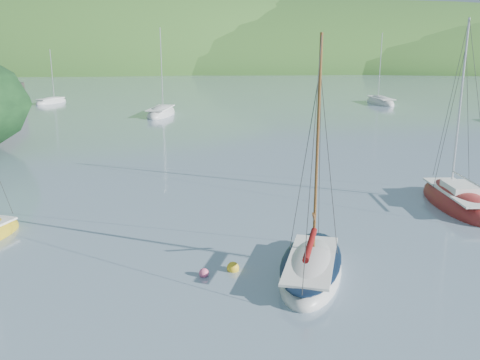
{
  "coord_description": "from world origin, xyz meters",
  "views": [
    {
      "loc": [
        -0.24,
        -19.45,
        9.2
      ],
      "look_at": [
        0.38,
        8.0,
        1.85
      ],
      "focal_mm": 40.0,
      "sensor_mm": 36.0,
      "label": 1
    }
  ],
  "objects_px": {
    "sloop_red": "(457,202)",
    "distant_sloop_a": "(161,114)",
    "daysailer_white": "(311,269)",
    "distant_sloop_b": "(380,102)",
    "distant_sloop_c": "(51,102)"
  },
  "relations": [
    {
      "from": "distant_sloop_c",
      "to": "distant_sloop_a",
      "type": "bearing_deg",
      "value": -11.58
    },
    {
      "from": "daysailer_white",
      "to": "distant_sloop_c",
      "type": "bearing_deg",
      "value": 130.82
    },
    {
      "from": "distant_sloop_a",
      "to": "distant_sloop_b",
      "type": "height_order",
      "value": "distant_sloop_a"
    },
    {
      "from": "sloop_red",
      "to": "distant_sloop_a",
      "type": "bearing_deg",
      "value": 118.64
    },
    {
      "from": "sloop_red",
      "to": "distant_sloop_a",
      "type": "xyz_separation_m",
      "value": [
        -21.03,
        36.64,
        -0.02
      ]
    },
    {
      "from": "sloop_red",
      "to": "distant_sloop_a",
      "type": "distance_m",
      "value": 42.25
    },
    {
      "from": "distant_sloop_c",
      "to": "sloop_red",
      "type": "bearing_deg",
      "value": -27.54
    },
    {
      "from": "distant_sloop_b",
      "to": "distant_sloop_c",
      "type": "bearing_deg",
      "value": 170.64
    },
    {
      "from": "distant_sloop_b",
      "to": "sloop_red",
      "type": "bearing_deg",
      "value": -107.93
    },
    {
      "from": "distant_sloop_a",
      "to": "distant_sloop_c",
      "type": "bearing_deg",
      "value": 152.1
    },
    {
      "from": "daysailer_white",
      "to": "distant_sloop_c",
      "type": "xyz_separation_m",
      "value": [
        -28.78,
        58.09,
        -0.07
      ]
    },
    {
      "from": "daysailer_white",
      "to": "distant_sloop_a",
      "type": "xyz_separation_m",
      "value": [
        -11.45,
        45.42,
        -0.04
      ]
    },
    {
      "from": "daysailer_white",
      "to": "distant_sloop_b",
      "type": "height_order",
      "value": "distant_sloop_b"
    },
    {
      "from": "distant_sloop_a",
      "to": "daysailer_white",
      "type": "bearing_deg",
      "value": -67.59
    },
    {
      "from": "distant_sloop_c",
      "to": "distant_sloop_b",
      "type": "bearing_deg",
      "value": 22.57
    }
  ]
}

